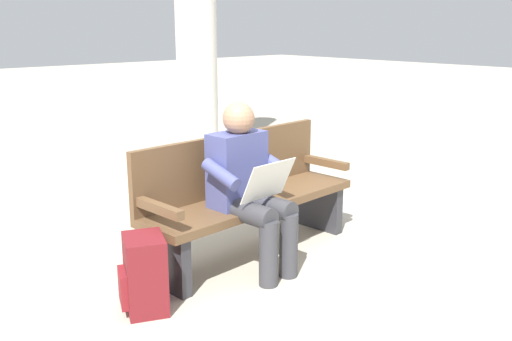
% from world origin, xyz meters
% --- Properties ---
extents(ground_plane, '(40.00, 40.00, 0.00)m').
position_xyz_m(ground_plane, '(0.00, 0.00, 0.00)').
color(ground_plane, '#B7AD99').
extents(bench_near, '(1.83, 0.59, 0.90)m').
position_xyz_m(bench_near, '(0.00, -0.07, 0.46)').
color(bench_near, brown).
rests_on(bench_near, ground).
extents(person_seated, '(0.59, 0.59, 1.18)m').
position_xyz_m(person_seated, '(0.19, 0.17, 0.63)').
color(person_seated, '#474C84').
rests_on(person_seated, ground).
extents(backpack, '(0.35, 0.37, 0.47)m').
position_xyz_m(backpack, '(1.06, 0.21, 0.23)').
color(backpack, maroon).
rests_on(backpack, ground).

